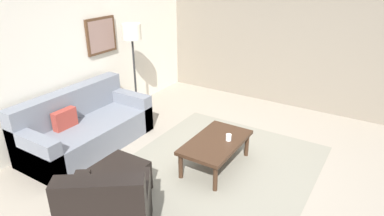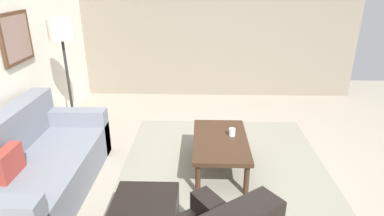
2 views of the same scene
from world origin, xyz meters
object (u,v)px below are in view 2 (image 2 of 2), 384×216
at_px(cup, 232,132).
at_px(lamp_standing, 63,42).
at_px(coffee_table, 220,143).
at_px(framed_artwork, 16,38).
at_px(couch_main, 31,171).

distance_m(cup, lamp_standing, 2.44).
height_order(coffee_table, framed_artwork, framed_artwork).
height_order(couch_main, cup, couch_main).
relative_size(couch_main, cup, 21.83).
xyz_separation_m(coffee_table, lamp_standing, (0.70, 2.02, 1.05)).
distance_m(coffee_table, cup, 0.20).
distance_m(cup, framed_artwork, 2.82).
bearing_deg(couch_main, coffee_table, -74.52).
height_order(couch_main, framed_artwork, framed_artwork).
distance_m(couch_main, cup, 2.27).
bearing_deg(couch_main, framed_artwork, 23.80).
bearing_deg(couch_main, lamp_standing, -0.21).
xyz_separation_m(cup, framed_artwork, (0.32, 2.60, 1.06)).
bearing_deg(cup, framed_artwork, 83.06).
xyz_separation_m(couch_main, framed_artwork, (0.97, 0.43, 1.22)).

